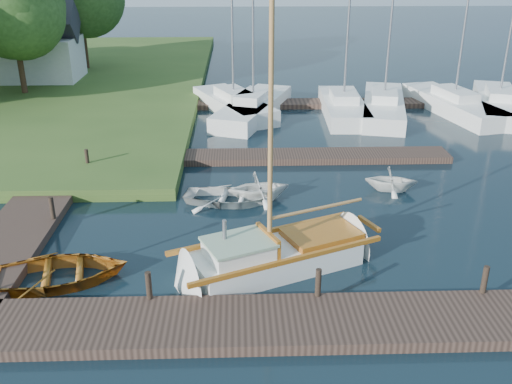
{
  "coord_description": "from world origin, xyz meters",
  "views": [
    {
      "loc": [
        -0.58,
        -17.94,
        8.91
      ],
      "look_at": [
        0.0,
        0.0,
        1.2
      ],
      "focal_mm": 40.0,
      "sensor_mm": 36.0,
      "label": 1
    }
  ],
  "objects_px": {
    "mooring_post_1": "(149,285)",
    "house_c": "(40,49)",
    "tender_d": "(391,178)",
    "marina_boat_4": "(454,103)",
    "dinghy": "(55,270)",
    "marina_boat_2": "(343,105)",
    "tender_b": "(259,185)",
    "sailboat": "(280,256)",
    "tender_a": "(228,194)",
    "marina_boat_3": "(384,104)",
    "tree_3": "(11,4)",
    "marina_boat_1": "(253,106)",
    "marina_boat_5": "(498,102)",
    "mooring_post_4": "(52,208)",
    "mooring_post_2": "(318,282)",
    "marina_boat_0": "(233,103)",
    "mooring_post_5": "(87,158)",
    "mooring_post_3": "(485,279)"
  },
  "relations": [
    {
      "from": "tender_b",
      "to": "mooring_post_3",
      "type": "bearing_deg",
      "value": -150.95
    },
    {
      "from": "mooring_post_2",
      "to": "marina_boat_1",
      "type": "relative_size",
      "value": 0.09
    },
    {
      "from": "dinghy",
      "to": "house_c",
      "type": "distance_m",
      "value": 26.98
    },
    {
      "from": "tender_b",
      "to": "marina_boat_3",
      "type": "bearing_deg",
      "value": -43.19
    },
    {
      "from": "tender_a",
      "to": "marina_boat_3",
      "type": "xyz_separation_m",
      "value": [
        8.85,
        12.27,
        0.22
      ]
    },
    {
      "from": "mooring_post_3",
      "to": "marina_boat_2",
      "type": "distance_m",
      "value": 18.84
    },
    {
      "from": "tender_d",
      "to": "marina_boat_4",
      "type": "xyz_separation_m",
      "value": [
        6.54,
        11.37,
        0.03
      ]
    },
    {
      "from": "tender_d",
      "to": "marina_boat_1",
      "type": "height_order",
      "value": "marina_boat_1"
    },
    {
      "from": "mooring_post_2",
      "to": "marina_boat_3",
      "type": "relative_size",
      "value": 0.07
    },
    {
      "from": "mooring_post_1",
      "to": "tender_d",
      "type": "height_order",
      "value": "mooring_post_1"
    },
    {
      "from": "sailboat",
      "to": "tender_a",
      "type": "bearing_deg",
      "value": 85.01
    },
    {
      "from": "dinghy",
      "to": "tender_a",
      "type": "bearing_deg",
      "value": -53.84
    },
    {
      "from": "mooring_post_5",
      "to": "tender_b",
      "type": "distance_m",
      "value": 7.76
    },
    {
      "from": "mooring_post_2",
      "to": "house_c",
      "type": "relative_size",
      "value": 0.15
    },
    {
      "from": "mooring_post_5",
      "to": "marina_boat_0",
      "type": "relative_size",
      "value": 0.07
    },
    {
      "from": "marina_boat_1",
      "to": "mooring_post_5",
      "type": "bearing_deg",
      "value": 160.64
    },
    {
      "from": "sailboat",
      "to": "marina_boat_1",
      "type": "relative_size",
      "value": 1.06
    },
    {
      "from": "tender_b",
      "to": "house_c",
      "type": "relative_size",
      "value": 0.45
    },
    {
      "from": "mooring_post_1",
      "to": "sailboat",
      "type": "distance_m",
      "value": 4.19
    },
    {
      "from": "tender_b",
      "to": "marina_boat_2",
      "type": "bearing_deg",
      "value": -34.81
    },
    {
      "from": "tree_3",
      "to": "tender_a",
      "type": "bearing_deg",
      "value": -51.34
    },
    {
      "from": "marina_boat_3",
      "to": "marina_boat_5",
      "type": "bearing_deg",
      "value": -74.87
    },
    {
      "from": "marina_boat_2",
      "to": "marina_boat_4",
      "type": "xyz_separation_m",
      "value": [
        6.53,
        0.34,
        -0.01
      ]
    },
    {
      "from": "mooring_post_1",
      "to": "mooring_post_4",
      "type": "relative_size",
      "value": 1.0
    },
    {
      "from": "marina_boat_5",
      "to": "mooring_post_4",
      "type": "bearing_deg",
      "value": 140.99
    },
    {
      "from": "mooring_post_3",
      "to": "marina_boat_5",
      "type": "relative_size",
      "value": 0.07
    },
    {
      "from": "tender_d",
      "to": "tree_3",
      "type": "distance_m",
      "value": 25.28
    },
    {
      "from": "marina_boat_1",
      "to": "tender_d",
      "type": "bearing_deg",
      "value": -135.09
    },
    {
      "from": "tender_a",
      "to": "marina_boat_2",
      "type": "bearing_deg",
      "value": -18.57
    },
    {
      "from": "marina_boat_0",
      "to": "marina_boat_4",
      "type": "xyz_separation_m",
      "value": [
        12.83,
        -0.41,
        -0.01
      ]
    },
    {
      "from": "dinghy",
      "to": "tree_3",
      "type": "height_order",
      "value": "tree_3"
    },
    {
      "from": "mooring_post_4",
      "to": "tender_b",
      "type": "relative_size",
      "value": 0.34
    },
    {
      "from": "mooring_post_2",
      "to": "mooring_post_3",
      "type": "bearing_deg",
      "value": 0.0
    },
    {
      "from": "tender_d",
      "to": "marina_boat_3",
      "type": "bearing_deg",
      "value": -2.22
    },
    {
      "from": "marina_boat_0",
      "to": "tree_3",
      "type": "height_order",
      "value": "marina_boat_0"
    },
    {
      "from": "marina_boat_5",
      "to": "tree_3",
      "type": "distance_m",
      "value": 29.4
    },
    {
      "from": "mooring_post_3",
      "to": "house_c",
      "type": "bearing_deg",
      "value": 126.53
    },
    {
      "from": "tender_a",
      "to": "marina_boat_5",
      "type": "bearing_deg",
      "value": -41.77
    },
    {
      "from": "marina_boat_1",
      "to": "tree_3",
      "type": "relative_size",
      "value": 1.06
    },
    {
      "from": "mooring_post_1",
      "to": "mooring_post_4",
      "type": "bearing_deg",
      "value": 128.66
    },
    {
      "from": "mooring_post_1",
      "to": "dinghy",
      "type": "xyz_separation_m",
      "value": [
        -2.89,
        1.35,
        -0.28
      ]
    },
    {
      "from": "marina_boat_5",
      "to": "house_c",
      "type": "relative_size",
      "value": 2.32
    },
    {
      "from": "sailboat",
      "to": "tender_b",
      "type": "height_order",
      "value": "sailboat"
    },
    {
      "from": "mooring_post_2",
      "to": "marina_boat_5",
      "type": "xyz_separation_m",
      "value": [
        13.18,
        19.31,
        -0.12
      ]
    },
    {
      "from": "sailboat",
      "to": "mooring_post_2",
      "type": "bearing_deg",
      "value": -90.96
    },
    {
      "from": "mooring_post_1",
      "to": "marina_boat_5",
      "type": "bearing_deg",
      "value": 47.51
    },
    {
      "from": "mooring_post_1",
      "to": "house_c",
      "type": "distance_m",
      "value": 29.22
    },
    {
      "from": "tender_b",
      "to": "tender_d",
      "type": "bearing_deg",
      "value": -92.35
    },
    {
      "from": "dinghy",
      "to": "marina_boat_2",
      "type": "bearing_deg",
      "value": -44.9
    },
    {
      "from": "mooring_post_1",
      "to": "marina_boat_1",
      "type": "distance_m",
      "value": 19.19
    }
  ]
}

